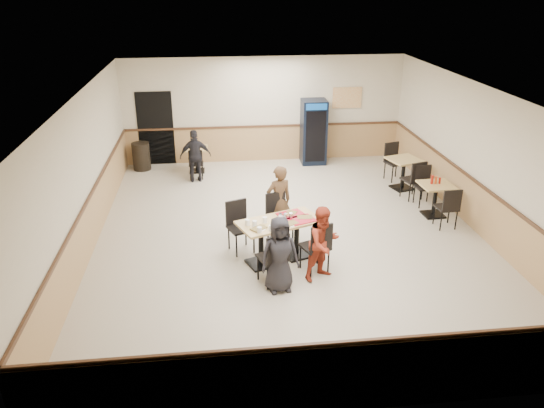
{
  "coord_description": "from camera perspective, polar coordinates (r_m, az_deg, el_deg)",
  "views": [
    {
      "loc": [
        -1.53,
        -9.92,
        5.0
      ],
      "look_at": [
        -0.42,
        -0.5,
        0.93
      ],
      "focal_mm": 35.0,
      "sensor_mm": 36.0,
      "label": 1
    }
  ],
  "objects": [
    {
      "name": "tabletop_clutter",
      "position": [
        9.85,
        1.22,
        -1.69
      ],
      "size": [
        1.35,
        0.99,
        0.12
      ],
      "rotation": [
        0.0,
        0.0,
        0.36
      ],
      "color": "red",
      "rests_on": "main_table"
    },
    {
      "name": "main_table",
      "position": [
        9.99,
        0.77,
        -3.25
      ],
      "size": [
        1.7,
        1.26,
        0.82
      ],
      "rotation": [
        0.0,
        0.0,
        0.36
      ],
      "color": "black",
      "rests_on": "ground"
    },
    {
      "name": "side_table_far_chair_south",
      "position": [
        13.29,
        14.87,
        2.65
      ],
      "size": [
        0.58,
        0.58,
        1.01
      ],
      "primitive_type": null,
      "rotation": [
        0.0,
        0.0,
        3.41
      ],
      "color": "black",
      "rests_on": "ground"
    },
    {
      "name": "diner_woman_left",
      "position": [
        9.0,
        0.82,
        -5.46
      ],
      "size": [
        0.73,
        0.54,
        1.36
      ],
      "primitive_type": "imported",
      "rotation": [
        0.0,
        0.0,
        0.16
      ],
      "color": "black",
      "rests_on": "ground"
    },
    {
      "name": "side_table_far",
      "position": [
        13.84,
        13.96,
        3.68
      ],
      "size": [
        0.92,
        0.92,
        0.8
      ],
      "rotation": [
        0.0,
        0.0,
        0.27
      ],
      "color": "black",
      "rests_on": "ground"
    },
    {
      "name": "trash_bin",
      "position": [
        15.32,
        -13.88,
        5.0
      ],
      "size": [
        0.49,
        0.49,
        0.77
      ],
      "primitive_type": "cylinder",
      "color": "black",
      "rests_on": "ground"
    },
    {
      "name": "diner_man_opposite",
      "position": [
        10.86,
        0.74,
        0.27
      ],
      "size": [
        0.65,
        0.53,
        1.54
      ],
      "primitive_type": "imported",
      "rotation": [
        0.0,
        0.0,
        3.47
      ],
      "color": "brown",
      "rests_on": "ground"
    },
    {
      "name": "lone_diner",
      "position": [
        14.04,
        -8.24,
        5.13
      ],
      "size": [
        0.85,
        0.43,
        1.39
      ],
      "primitive_type": "imported",
      "rotation": [
        0.0,
        0.0,
        3.25
      ],
      "color": "black",
      "rests_on": "ground"
    },
    {
      "name": "back_table",
      "position": [
        14.85,
        -8.14,
        5.15
      ],
      "size": [
        0.64,
        0.64,
        0.68
      ],
      "rotation": [
        0.0,
        0.0,
        -0.01
      ],
      "color": "black",
      "rests_on": "ground"
    },
    {
      "name": "side_table_far_chair_north",
      "position": [
        14.41,
        13.1,
        4.44
      ],
      "size": [
        0.58,
        0.58,
        1.01
      ],
      "primitive_type": null,
      "rotation": [
        0.0,
        0.0,
        0.27
      ],
      "color": "black",
      "rests_on": "ground"
    },
    {
      "name": "condiment_caddy",
      "position": [
        12.35,
        17.13,
        2.49
      ],
      "size": [
        0.23,
        0.06,
        0.2
      ],
      "color": "#A5170B",
      "rests_on": "side_table_near"
    },
    {
      "name": "diner_woman_right",
      "position": [
        9.39,
        5.54,
        -4.22
      ],
      "size": [
        0.84,
        0.78,
        1.37
      ],
      "primitive_type": "imported",
      "rotation": [
        0.0,
        0.0,
        0.51
      ],
      "color": "maroon",
      "rests_on": "ground"
    },
    {
      "name": "side_table_near_chair_north",
      "position": [
        12.96,
        16.14,
        1.86
      ],
      "size": [
        0.46,
        0.46,
        0.96
      ],
      "primitive_type": null,
      "rotation": [
        0.0,
        0.0,
        0.04
      ],
      "color": "black",
      "rests_on": "ground"
    },
    {
      "name": "side_table_near_chair_south",
      "position": [
        11.94,
        18.26,
        -0.26
      ],
      "size": [
        0.46,
        0.46,
        0.96
      ],
      "primitive_type": null,
      "rotation": [
        0.0,
        0.0,
        3.18
      ],
      "color": "black",
      "rests_on": "ground"
    },
    {
      "name": "main_chairs",
      "position": [
        9.98,
        0.5,
        -3.45
      ],
      "size": [
        1.91,
        2.16,
        1.04
      ],
      "rotation": [
        0.0,
        0.0,
        0.36
      ],
      "color": "black",
      "rests_on": "ground"
    },
    {
      "name": "ground",
      "position": [
        11.22,
        1.85,
        -3.26
      ],
      "size": [
        10.0,
        10.0,
        0.0
      ],
      "primitive_type": "plane",
      "color": "beige",
      "rests_on": "ground"
    },
    {
      "name": "pepsi_cooler",
      "position": [
        15.36,
        4.49,
        7.75
      ],
      "size": [
        0.71,
        0.72,
        1.84
      ],
      "rotation": [
        0.0,
        0.0,
        -0.01
      ],
      "color": "black",
      "rests_on": "ground"
    },
    {
      "name": "back_table_chair_lone",
      "position": [
        14.34,
        -8.16,
        4.4
      ],
      "size": [
        0.4,
        0.4,
        0.86
      ],
      "primitive_type": null,
      "rotation": [
        0.0,
        0.0,
        3.13
      ],
      "color": "black",
      "rests_on": "ground"
    },
    {
      "name": "side_table_near",
      "position": [
        12.44,
        17.17,
        0.95
      ],
      "size": [
        0.73,
        0.73,
        0.76
      ],
      "rotation": [
        0.0,
        0.0,
        0.04
      ],
      "color": "black",
      "rests_on": "ground"
    },
    {
      "name": "room_shell",
      "position": [
        13.64,
        7.72,
        4.09
      ],
      "size": [
        10.0,
        10.0,
        10.0
      ],
      "color": "silver",
      "rests_on": "ground"
    }
  ]
}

